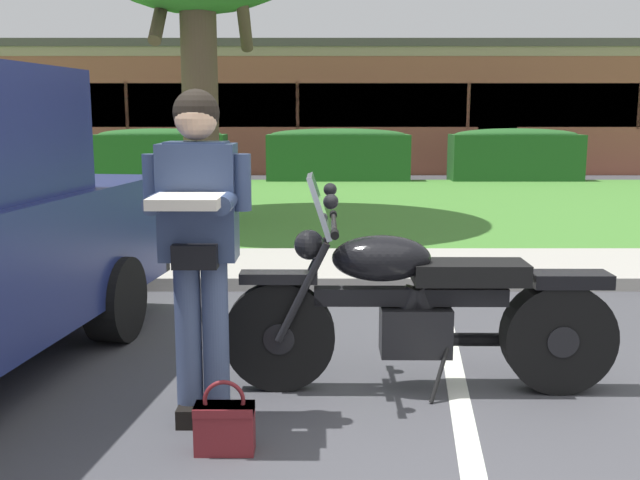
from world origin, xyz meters
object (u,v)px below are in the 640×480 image
at_px(hedge_left, 164,154).
at_px(hedge_center_left, 342,154).
at_px(brick_building, 305,109).
at_px(motorcycle, 437,308).
at_px(handbag, 228,423).
at_px(hedge_center_right, 519,154).
at_px(rider_person, 202,231).

distance_m(hedge_left, hedge_center_left, 4.08).
bearing_deg(brick_building, motorcycle, -86.37).
relative_size(handbag, hedge_center_right, 0.12).
bearing_deg(handbag, hedge_left, 103.27).
relative_size(motorcycle, handbag, 6.23).
relative_size(rider_person, hedge_left, 0.57).
bearing_deg(motorcycle, handbag, -143.88).
bearing_deg(rider_person, hedge_left, 102.97).
bearing_deg(motorcycle, rider_person, -160.59).
xyz_separation_m(hedge_center_left, brick_building, (-0.98, 6.35, 1.07)).
relative_size(motorcycle, hedge_left, 0.75).
bearing_deg(hedge_center_left, hedge_left, -180.00).
bearing_deg(brick_building, hedge_center_right, -51.46).
distance_m(rider_person, handbag, 0.95).
distance_m(rider_person, hedge_center_right, 14.22).
xyz_separation_m(rider_person, handbag, (0.16, -0.36, -0.86)).
relative_size(rider_person, hedge_center_right, 0.57).
xyz_separation_m(handbag, hedge_center_right, (4.94, 13.63, 0.51)).
xyz_separation_m(motorcycle, handbag, (-1.10, -0.80, -0.34)).
bearing_deg(brick_building, handbag, -89.65).
relative_size(handbag, hedge_left, 0.12).
distance_m(motorcycle, hedge_center_right, 13.39).
distance_m(handbag, hedge_left, 14.01).
height_order(hedge_left, hedge_center_right, same).
distance_m(hedge_left, hedge_center_right, 8.15).
bearing_deg(hedge_center_left, brick_building, 98.81).
bearing_deg(hedge_center_right, brick_building, 128.54).
xyz_separation_m(rider_person, hedge_center_left, (1.02, 13.27, -0.36)).
xyz_separation_m(motorcycle, brick_building, (-1.22, 19.18, 1.23)).
height_order(rider_person, hedge_center_left, rider_person).
bearing_deg(rider_person, motorcycle, 19.41).
relative_size(hedge_left, hedge_center_right, 1.01).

